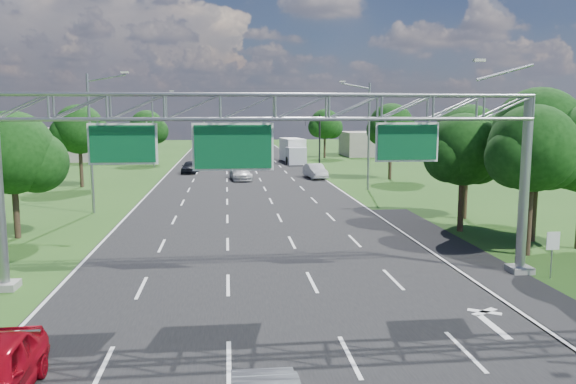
{
  "coord_description": "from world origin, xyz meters",
  "views": [
    {
      "loc": [
        -1.77,
        -11.64,
        7.28
      ],
      "look_at": [
        0.99,
        13.55,
        3.68
      ],
      "focal_mm": 35.0,
      "sensor_mm": 36.0,
      "label": 1
    }
  ],
  "objects": [
    {
      "name": "road_flare",
      "position": [
        10.2,
        14.0,
        0.0
      ],
      "size": [
        3.0,
        30.0,
        0.02
      ],
      "primitive_type": "cube",
      "color": "black",
      "rests_on": "ground"
    },
    {
      "name": "car_queue_b",
      "position": [
        -1.0,
        62.61,
        0.54
      ],
      "size": [
        2.04,
        4.0,
        1.08
      ],
      "primitive_type": "imported",
      "rotation": [
        0.0,
        0.0,
        -0.06
      ],
      "color": "black",
      "rests_on": "ground"
    },
    {
      "name": "tree_verge_rd",
      "position": [
        16.08,
        48.04,
        5.63
      ],
      "size": [
        5.76,
        4.8,
        8.28
      ],
      "color": "#2D2116",
      "rests_on": "ground"
    },
    {
      "name": "building_right",
      "position": [
        24.0,
        82.0,
        2.0
      ],
      "size": [
        12.0,
        9.0,
        4.0
      ],
      "primitive_type": "cube",
      "color": "gray",
      "rests_on": "ground"
    },
    {
      "name": "box_truck",
      "position": [
        7.94,
        70.3,
        1.66
      ],
      "size": [
        3.34,
        9.36,
        3.46
      ],
      "rotation": [
        0.0,
        0.0,
        0.11
      ],
      "color": "white",
      "rests_on": "ground"
    },
    {
      "name": "tree_verge_lc",
      "position": [
        -12.92,
        70.04,
        4.98
      ],
      "size": [
        5.76,
        4.8,
        7.62
      ],
      "color": "#2D2116",
      "rests_on": "ground"
    },
    {
      "name": "tree_cluster_right",
      "position": [
        14.8,
        19.19,
        5.31
      ],
      "size": [
        9.91,
        14.6,
        8.68
      ],
      "color": "#2D2116",
      "rests_on": "ground"
    },
    {
      "name": "ground",
      "position": [
        0.0,
        30.0,
        0.0
      ],
      "size": [
        220.0,
        220.0,
        0.0
      ],
      "primitive_type": "plane",
      "color": "#234C16",
      "rests_on": "ground"
    },
    {
      "name": "regulatory_sign",
      "position": [
        12.4,
        10.98,
        1.51
      ],
      "size": [
        0.6,
        0.08,
        2.1
      ],
      "color": "gray",
      "rests_on": "ground"
    },
    {
      "name": "road",
      "position": [
        0.0,
        30.0,
        0.0
      ],
      "size": [
        18.0,
        180.0,
        0.02
      ],
      "primitive_type": "cube",
      "color": "black",
      "rests_on": "ground"
    },
    {
      "name": "car_queue_a",
      "position": [
        -0.32,
        49.22,
        0.74
      ],
      "size": [
        2.59,
        5.3,
        1.48
      ],
      "primitive_type": "imported",
      "rotation": [
        0.0,
        0.0,
        0.1
      ],
      "color": "silver",
      "rests_on": "ground"
    },
    {
      "name": "car_queue_d",
      "position": [
        8.0,
        49.82,
        0.79
      ],
      "size": [
        2.29,
        5.0,
        1.59
      ],
      "primitive_type": "imported",
      "rotation": [
        0.0,
        0.0,
        0.13
      ],
      "color": "#BCBCBC",
      "rests_on": "ground"
    },
    {
      "name": "tree_verge_lb",
      "position": [
        -15.92,
        45.04,
        5.41
      ],
      "size": [
        5.76,
        4.8,
        8.06
      ],
      "color": "#2D2116",
      "rests_on": "ground"
    },
    {
      "name": "car_queue_c",
      "position": [
        -6.23,
        56.74,
        0.75
      ],
      "size": [
        2.11,
        4.53,
        1.5
      ],
      "primitive_type": "imported",
      "rotation": [
        0.0,
        0.0,
        -0.08
      ],
      "color": "black",
      "rests_on": "ground"
    },
    {
      "name": "tree_verge_la",
      "position": [
        -13.92,
        22.04,
        4.76
      ],
      "size": [
        5.76,
        4.8,
        7.4
      ],
      "color": "#2D2116",
      "rests_on": "ground"
    },
    {
      "name": "tree_verge_re",
      "position": [
        14.08,
        78.04,
        5.2
      ],
      "size": [
        5.76,
        4.8,
        7.84
      ],
      "color": "#2D2116",
      "rests_on": "ground"
    },
    {
      "name": "building_left",
      "position": [
        -22.0,
        78.0,
        2.5
      ],
      "size": [
        14.0,
        10.0,
        5.0
      ],
      "primitive_type": "cube",
      "color": "gray",
      "rests_on": "ground"
    },
    {
      "name": "streetlight_r_mid",
      "position": [
        11.3,
        40.0,
        5.58
      ],
      "size": [
        2.97,
        0.22,
        10.16
      ],
      "color": "gray",
      "rests_on": "ground"
    },
    {
      "name": "streetlight_l_far",
      "position": [
        -11.3,
        65.0,
        5.58
      ],
      "size": [
        2.97,
        0.22,
        10.16
      ],
      "color": "gray",
      "rests_on": "ground"
    },
    {
      "name": "traffic_signal",
      "position": [
        7.48,
        65.0,
        5.17
      ],
      "size": [
        12.21,
        0.24,
        7.0
      ],
      "color": "black",
      "rests_on": "ground"
    },
    {
      "name": "streetlight_l_near",
      "position": [
        -11.3,
        30.0,
        5.58
      ],
      "size": [
        2.97,
        0.22,
        10.16
      ],
      "color": "gray",
      "rests_on": "ground"
    },
    {
      "name": "sign_gantry",
      "position": [
        0.33,
        12.0,
        6.89
      ],
      "size": [
        23.5,
        1.0,
        9.56
      ],
      "color": "gray",
      "rests_on": "ground"
    }
  ]
}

